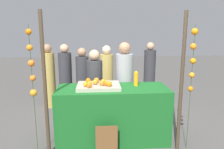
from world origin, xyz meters
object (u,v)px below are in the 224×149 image
object	(u,v)px
orange_0	(109,84)
vendor_right	(124,88)
orange_1	(102,83)
chalkboard_sign	(107,141)
stall_counter	(113,114)
juice_bottle	(136,79)
vendor_left	(95,91)

from	to	relation	value
orange_0	vendor_right	distance (m)	0.82
orange_1	chalkboard_sign	xyz separation A→B (m)	(0.05, -0.44, -0.80)
orange_0	orange_1	distance (m)	0.13
orange_1	orange_0	bearing A→B (deg)	-26.22
chalkboard_sign	vendor_right	xyz separation A→B (m)	(0.40, 1.08, 0.54)
orange_0	orange_1	world-z (taller)	orange_0
stall_counter	chalkboard_sign	world-z (taller)	stall_counter
stall_counter	orange_1	world-z (taller)	orange_1
orange_1	juice_bottle	xyz separation A→B (m)	(0.60, 0.18, 0.02)
stall_counter	juice_bottle	size ratio (longest dim) A/B	7.35
chalkboard_sign	vendor_left	world-z (taller)	vendor_left
juice_bottle	vendor_right	world-z (taller)	vendor_right
stall_counter	orange_0	world-z (taller)	orange_0
stall_counter	vendor_right	distance (m)	0.70
orange_1	chalkboard_sign	distance (m)	0.92
juice_bottle	vendor_left	world-z (taller)	vendor_left
orange_0	vendor_left	world-z (taller)	vendor_left
juice_bottle	vendor_left	size ratio (longest dim) A/B	0.17
stall_counter	vendor_right	xyz separation A→B (m)	(0.27, 0.57, 0.31)
orange_0	vendor_right	size ratio (longest dim) A/B	0.05
vendor_right	orange_0	bearing A→B (deg)	-115.99
stall_counter	chalkboard_sign	size ratio (longest dim) A/B	3.76
vendor_left	vendor_right	distance (m)	0.59
orange_1	vendor_right	size ratio (longest dim) A/B	0.05
stall_counter	orange_0	size ratio (longest dim) A/B	21.56
chalkboard_sign	vendor_right	distance (m)	1.28
orange_0	juice_bottle	xyz separation A→B (m)	(0.49, 0.24, 0.02)
orange_1	vendor_right	xyz separation A→B (m)	(0.45, 0.64, -0.26)
orange_0	orange_1	xyz separation A→B (m)	(-0.12, 0.06, -0.00)
orange_1	juice_bottle	size ratio (longest dim) A/B	0.32
orange_1	juice_bottle	distance (m)	0.63
stall_counter	vendor_left	size ratio (longest dim) A/B	1.23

